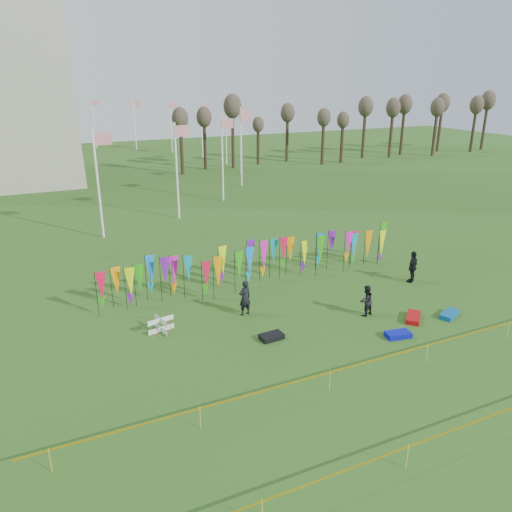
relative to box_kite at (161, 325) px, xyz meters
name	(u,v)px	position (x,y,z in m)	size (l,w,h in m)	color
ground	(330,346)	(6.61, -4.51, -0.38)	(160.00, 160.00, 0.00)	#2B5217
banner_row	(262,259)	(6.89, 3.25, 1.16)	(18.64, 0.64, 2.42)	black
caution_tape_near	(366,363)	(6.39, -7.38, 0.40)	(26.00, 0.02, 0.90)	#E4BC04
caution_tape_far	(451,432)	(6.39, -11.85, 0.40)	(26.00, 0.02, 0.90)	#E4BC04
tree_line	(354,116)	(38.61, 39.49, 5.79)	(53.92, 1.92, 7.84)	#3C2F1E
box_kite	(161,325)	(0.00, 0.00, 0.00)	(0.68, 0.68, 0.76)	red
person_left	(245,298)	(4.36, 0.02, 0.55)	(0.68, 0.50, 1.87)	black
person_mid	(366,301)	(9.90, -2.62, 0.44)	(0.79, 0.49, 1.63)	black
person_right	(413,267)	(15.05, -0.18, 0.58)	(1.13, 0.64, 1.92)	black
kite_bag_blue	(398,335)	(9.94, -5.13, -0.26)	(1.17, 0.61, 0.25)	#0B11B4
kite_bag_red	(413,317)	(11.79, -4.06, -0.25)	(1.36, 0.63, 0.25)	#B40C0F
kite_bag_black	(272,337)	(4.47, -2.81, -0.25)	(1.08, 0.63, 0.25)	black
kite_bag_teal	(449,314)	(13.70, -4.55, -0.26)	(1.24, 0.60, 0.24)	#0B599F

